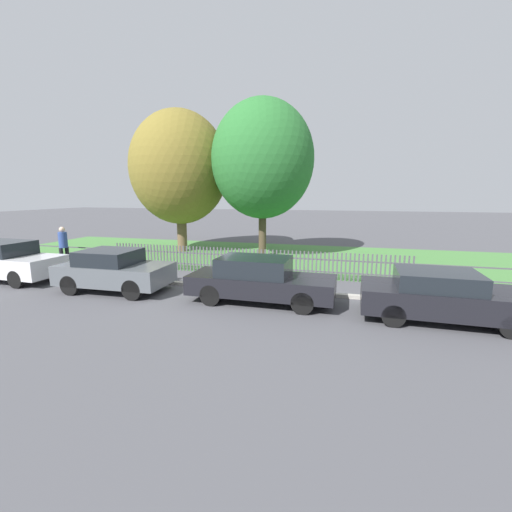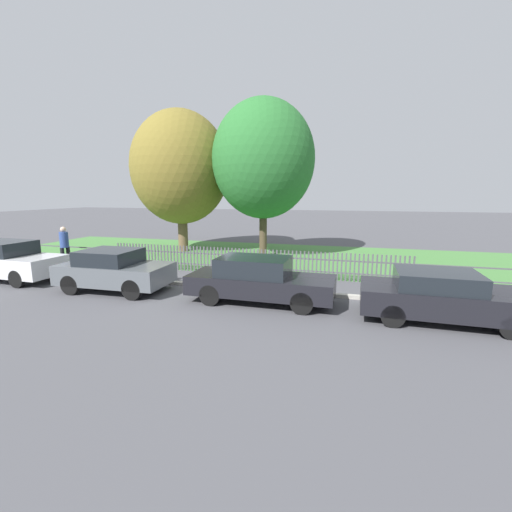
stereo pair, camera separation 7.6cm
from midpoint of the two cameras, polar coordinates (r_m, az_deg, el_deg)
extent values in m
plane|color=#4C4C51|center=(12.14, -4.63, -5.61)|extent=(120.00, 120.00, 0.00)
cube|color=#B2ADA3|center=(12.21, -4.48, -5.22)|extent=(31.76, 0.20, 0.12)
cube|color=#477F3D|center=(18.53, 2.58, -0.01)|extent=(31.76, 8.98, 0.01)
cube|color=#4C4C51|center=(14.23, -1.42, -1.92)|extent=(31.76, 0.03, 0.05)
cube|color=#4C4C51|center=(14.14, -1.42, 0.01)|extent=(31.76, 0.03, 0.05)
cube|color=#4C4C51|center=(17.06, -22.16, 0.20)|extent=(0.06, 0.03, 1.10)
cube|color=#4C4C51|center=(16.96, -21.73, 0.17)|extent=(0.06, 0.03, 1.10)
cube|color=#4C4C51|center=(16.87, -21.30, 0.15)|extent=(0.06, 0.03, 1.10)
cube|color=#4C4C51|center=(16.77, -20.86, 0.12)|extent=(0.06, 0.03, 1.10)
cube|color=#4C4C51|center=(16.68, -20.42, 0.10)|extent=(0.06, 0.03, 1.10)
cube|color=#4C4C51|center=(16.59, -19.97, 0.07)|extent=(0.06, 0.03, 1.10)
cube|color=#4C4C51|center=(16.50, -19.52, 0.05)|extent=(0.06, 0.03, 1.10)
cube|color=#4C4C51|center=(16.41, -19.06, 0.02)|extent=(0.06, 0.03, 1.10)
cube|color=#4C4C51|center=(16.32, -18.60, -0.01)|extent=(0.06, 0.03, 1.10)
cube|color=#4C4C51|center=(16.23, -18.13, -0.03)|extent=(0.06, 0.03, 1.10)
cube|color=#4C4C51|center=(16.14, -17.66, -0.06)|extent=(0.06, 0.03, 1.10)
cube|color=#4C4C51|center=(16.06, -17.18, -0.09)|extent=(0.06, 0.03, 1.10)
cube|color=#4C4C51|center=(15.97, -16.70, -0.12)|extent=(0.06, 0.03, 1.10)
cube|color=#4C4C51|center=(15.89, -16.21, -0.14)|extent=(0.06, 0.03, 1.10)
cube|color=#4C4C51|center=(15.81, -15.71, -0.17)|extent=(0.06, 0.03, 1.10)
cube|color=#4C4C51|center=(15.72, -15.22, -0.20)|extent=(0.06, 0.03, 1.10)
cube|color=#4C4C51|center=(15.64, -14.71, -0.23)|extent=(0.06, 0.03, 1.10)
cube|color=#4C4C51|center=(15.57, -14.20, -0.26)|extent=(0.06, 0.03, 1.10)
cube|color=#4C4C51|center=(15.49, -13.69, -0.29)|extent=(0.06, 0.03, 1.10)
cube|color=#4C4C51|center=(15.41, -13.17, -0.32)|extent=(0.06, 0.03, 1.10)
cube|color=#4C4C51|center=(15.34, -12.65, -0.35)|extent=(0.06, 0.03, 1.10)
cube|color=#4C4C51|center=(15.26, -12.12, -0.38)|extent=(0.06, 0.03, 1.10)
cube|color=#4C4C51|center=(15.19, -11.58, -0.41)|extent=(0.06, 0.03, 1.10)
cube|color=#4C4C51|center=(15.12, -11.04, -0.44)|extent=(0.06, 0.03, 1.10)
cube|color=#4C4C51|center=(15.05, -10.50, -0.47)|extent=(0.06, 0.03, 1.10)
cube|color=#4C4C51|center=(14.98, -9.95, -0.50)|extent=(0.06, 0.03, 1.10)
cube|color=#4C4C51|center=(14.92, -9.40, -0.53)|extent=(0.06, 0.03, 1.10)
cube|color=#4C4C51|center=(14.85, -8.84, -0.56)|extent=(0.06, 0.03, 1.10)
cube|color=#4C4C51|center=(14.79, -8.27, -0.60)|extent=(0.06, 0.03, 1.10)
cube|color=#4C4C51|center=(14.72, -7.70, -0.63)|extent=(0.06, 0.03, 1.10)
cube|color=#4C4C51|center=(14.66, -7.13, -0.66)|extent=(0.06, 0.03, 1.10)
cube|color=#4C4C51|center=(14.60, -6.55, -0.69)|extent=(0.06, 0.03, 1.10)
cube|color=#4C4C51|center=(14.54, -5.97, -0.73)|extent=(0.06, 0.03, 1.10)
cube|color=#4C4C51|center=(14.49, -5.38, -0.76)|extent=(0.06, 0.03, 1.10)
cube|color=#4C4C51|center=(14.43, -4.79, -0.79)|extent=(0.06, 0.03, 1.10)
cube|color=#4C4C51|center=(14.38, -4.19, -0.83)|extent=(0.06, 0.03, 1.10)
cube|color=#4C4C51|center=(14.33, -3.59, -0.86)|extent=(0.06, 0.03, 1.10)
cube|color=#4C4C51|center=(14.28, -2.98, -0.89)|extent=(0.06, 0.03, 1.10)
cube|color=#4C4C51|center=(14.23, -2.37, -0.93)|extent=(0.06, 0.03, 1.10)
cube|color=#4C4C51|center=(14.18, -1.76, -0.96)|extent=(0.06, 0.03, 1.10)
cube|color=#4C4C51|center=(14.14, -1.14, -0.99)|extent=(0.06, 0.03, 1.10)
cube|color=#4C4C51|center=(14.09, -0.52, -1.03)|extent=(0.06, 0.03, 1.10)
cube|color=#4C4C51|center=(14.05, 0.11, -1.06)|extent=(0.06, 0.03, 1.10)
cube|color=#4C4C51|center=(14.01, 0.74, -1.10)|extent=(0.06, 0.03, 1.10)
cube|color=#4C4C51|center=(13.97, 1.37, -1.13)|extent=(0.06, 0.03, 1.10)
cube|color=#4C4C51|center=(13.93, 2.01, -1.16)|extent=(0.06, 0.03, 1.10)
cube|color=#4C4C51|center=(13.90, 2.65, -1.20)|extent=(0.06, 0.03, 1.10)
cube|color=#4C4C51|center=(13.87, 3.29, -1.23)|extent=(0.06, 0.03, 1.10)
cube|color=#4C4C51|center=(13.83, 3.94, -1.27)|extent=(0.06, 0.03, 1.10)
cube|color=#4C4C51|center=(13.80, 4.58, -1.30)|extent=(0.06, 0.03, 1.10)
cube|color=#4C4C51|center=(13.78, 5.24, -1.34)|extent=(0.06, 0.03, 1.10)
cube|color=#4C4C51|center=(13.75, 5.89, -1.37)|extent=(0.06, 0.03, 1.10)
cube|color=#4C4C51|center=(13.73, 6.55, -1.40)|extent=(0.06, 0.03, 1.10)
cube|color=#4C4C51|center=(13.70, 7.21, -1.44)|extent=(0.06, 0.03, 1.10)
cube|color=#4C4C51|center=(13.68, 7.87, -1.47)|extent=(0.06, 0.03, 1.10)
cube|color=#4C4C51|center=(13.66, 8.53, -1.51)|extent=(0.06, 0.03, 1.10)
cube|color=#4C4C51|center=(13.65, 9.20, -1.54)|extent=(0.06, 0.03, 1.10)
cube|color=#4C4C51|center=(13.63, 9.86, -1.57)|extent=(0.06, 0.03, 1.10)
cube|color=#4C4C51|center=(13.62, 10.53, -1.61)|extent=(0.06, 0.03, 1.10)
cube|color=#4C4C51|center=(13.61, 11.20, -1.64)|extent=(0.06, 0.03, 1.10)
cube|color=#4C4C51|center=(13.60, 11.87, -1.67)|extent=(0.06, 0.03, 1.10)
cube|color=#4C4C51|center=(13.59, 12.54, -1.71)|extent=(0.06, 0.03, 1.10)
cube|color=#4C4C51|center=(13.58, 13.21, -1.74)|extent=(0.06, 0.03, 1.10)
cube|color=#4C4C51|center=(13.58, 13.89, -1.77)|extent=(0.06, 0.03, 1.10)
cube|color=#4C4C51|center=(13.57, 14.56, -1.81)|extent=(0.06, 0.03, 1.10)
cube|color=#4C4C51|center=(13.57, 15.23, -1.84)|extent=(0.06, 0.03, 1.10)
cube|color=#4C4C51|center=(13.58, 15.91, -1.87)|extent=(0.06, 0.03, 1.10)
cube|color=#4C4C51|center=(13.58, 16.58, -1.90)|extent=(0.06, 0.03, 1.10)
cube|color=#4C4C51|center=(13.58, 17.25, -1.93)|extent=(0.06, 0.03, 1.10)
cube|color=#4C4C51|center=(13.59, 17.92, -1.96)|extent=(0.06, 0.03, 1.10)
cube|color=#4C4C51|center=(13.60, 18.59, -1.99)|extent=(0.06, 0.03, 1.10)
cube|color=#4C4C51|center=(13.61, 19.26, -2.02)|extent=(0.06, 0.03, 1.10)
cube|color=#4C4C51|center=(13.62, 19.93, -2.05)|extent=(0.06, 0.03, 1.10)
cube|color=#4C4C51|center=(13.64, 20.60, -2.08)|extent=(0.06, 0.03, 1.10)
cube|color=#4C4C51|center=(13.65, 21.27, -2.11)|extent=(0.06, 0.03, 1.10)
cube|color=#4C4C51|center=(13.67, 21.93, -2.14)|extent=(0.06, 0.03, 1.10)
cube|color=#4C4C51|center=(13.69, 22.59, -2.17)|extent=(0.06, 0.03, 1.10)
cube|color=#4C4C51|center=(13.71, 23.25, -2.20)|extent=(0.06, 0.03, 1.10)
cube|color=#4C4C51|center=(13.74, 23.91, -2.23)|extent=(0.06, 0.03, 1.10)
cube|color=#4C4C51|center=(13.76, 24.57, -2.26)|extent=(0.06, 0.03, 1.10)
cube|color=silver|center=(16.40, -36.20, -1.13)|extent=(4.40, 1.80, 0.72)
cube|color=black|center=(16.49, -36.89, 1.05)|extent=(2.13, 1.58, 0.53)
cylinder|color=black|center=(15.92, -30.86, -2.03)|extent=(0.65, 0.15, 0.65)
cylinder|color=black|center=(14.93, -35.27, -3.21)|extent=(0.65, 0.15, 0.65)
cylinder|color=black|center=(17.99, -36.75, -1.36)|extent=(0.65, 0.15, 0.65)
cube|color=#51565B|center=(12.79, -22.54, -2.70)|extent=(3.80, 1.90, 0.67)
cube|color=black|center=(12.79, -23.40, -0.13)|extent=(1.84, 1.67, 0.48)
cylinder|color=black|center=(12.89, -16.10, -3.51)|extent=(0.67, 0.16, 0.67)
cylinder|color=black|center=(11.54, -20.19, -5.36)|extent=(0.67, 0.16, 0.67)
cylinder|color=black|center=(14.18, -24.29, -2.78)|extent=(0.67, 0.16, 0.67)
cylinder|color=black|center=(12.96, -28.79, -4.32)|extent=(0.67, 0.16, 0.67)
cube|color=black|center=(10.60, 0.67, -4.78)|extent=(4.49, 1.68, 0.58)
cube|color=black|center=(10.53, -0.50, -1.71)|extent=(2.16, 1.50, 0.55)
cylinder|color=black|center=(11.12, 8.64, -5.46)|extent=(0.65, 0.14, 0.65)
cylinder|color=black|center=(9.69, 7.50, -7.82)|extent=(0.65, 0.14, 0.65)
cylinder|color=black|center=(11.77, -4.92, -4.50)|extent=(0.65, 0.14, 0.65)
cylinder|color=black|center=(10.43, -7.86, -6.52)|extent=(0.65, 0.14, 0.65)
cube|color=black|center=(10.32, 28.64, -6.45)|extent=(4.21, 1.86, 0.65)
cube|color=black|center=(10.14, 27.75, -3.47)|extent=(2.03, 1.65, 0.44)
cylinder|color=black|center=(11.51, 34.00, -6.76)|extent=(0.59, 0.15, 0.59)
cylinder|color=black|center=(10.98, 20.95, -6.41)|extent=(0.59, 0.15, 0.59)
cylinder|color=black|center=(9.41, 21.73, -9.25)|extent=(0.59, 0.15, 0.59)
cylinder|color=black|center=(13.20, 1.77, -3.02)|extent=(0.56, 0.10, 0.56)
cylinder|color=black|center=(13.57, -3.74, -2.67)|extent=(0.56, 0.10, 0.56)
ellipsoid|color=#2D3851|center=(13.29, -1.03, -1.33)|extent=(1.77, 0.61, 0.85)
ellipsoid|color=#2D3851|center=(13.14, 0.72, -0.45)|extent=(0.41, 0.76, 0.39)
cylinder|color=brown|center=(20.43, -12.38, 5.01)|extent=(0.56, 0.56, 3.04)
ellipsoid|color=olive|center=(20.40, -12.74, 14.16)|extent=(5.50, 5.50, 6.33)
cylinder|color=#473828|center=(18.31, 0.96, 5.23)|extent=(0.40, 0.40, 3.40)
ellipsoid|color=#286B2D|center=(18.32, 0.99, 15.79)|extent=(5.28, 5.28, 6.07)
cylinder|color=black|center=(18.13, -29.01, -0.11)|extent=(0.17, 0.17, 0.90)
cylinder|color=black|center=(18.02, -29.75, -0.23)|extent=(0.17, 0.17, 0.90)
cylinder|color=#334C93|center=(17.97, -29.60, 2.35)|extent=(0.48, 0.48, 0.71)
sphere|color=beige|center=(17.92, -29.74, 3.86)|extent=(0.24, 0.24, 0.24)
camera|label=1|loc=(0.04, -90.18, -0.03)|focal=24.00mm
camera|label=2|loc=(0.04, 89.82, 0.03)|focal=24.00mm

